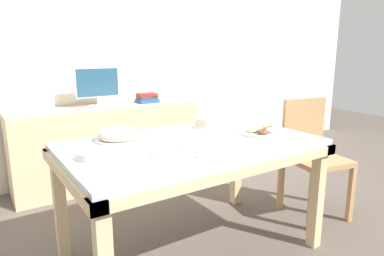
{
  "coord_description": "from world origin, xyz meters",
  "views": [
    {
      "loc": [
        -1.15,
        -1.73,
        1.32
      ],
      "look_at": [
        0.06,
        0.1,
        0.82
      ],
      "focal_mm": 32.0,
      "sensor_mm": 36.0,
      "label": 1
    }
  ],
  "objects": [
    {
      "name": "tealight_near_front",
      "position": [
        -0.14,
        -0.09,
        0.77
      ],
      "size": [
        0.04,
        0.04,
        0.04
      ],
      "color": "silver",
      "rests_on": "dining_table"
    },
    {
      "name": "sideboard",
      "position": [
        0.0,
        1.5,
        0.39
      ],
      "size": [
        1.83,
        0.44,
        0.79
      ],
      "color": "#D1B284",
      "rests_on": "ground"
    },
    {
      "name": "tealight_left_edge",
      "position": [
        0.07,
        0.16,
        0.77
      ],
      "size": [
        0.04,
        0.04,
        0.04
      ],
      "color": "silver",
      "rests_on": "dining_table"
    },
    {
      "name": "cake_chocolate_round",
      "position": [
        0.35,
        0.27,
        0.8
      ],
      "size": [
        0.27,
        0.27,
        0.08
      ],
      "color": "silver",
      "rests_on": "dining_table"
    },
    {
      "name": "plate_stack",
      "position": [
        -0.61,
        0.0,
        0.78
      ],
      "size": [
        0.21,
        0.21,
        0.04
      ],
      "color": "silver",
      "rests_on": "dining_table"
    },
    {
      "name": "chair",
      "position": [
        1.13,
        -0.04,
        0.52
      ],
      "size": [
        0.5,
        0.5,
        0.94
      ],
      "color": "tan",
      "rests_on": "ground"
    },
    {
      "name": "wall_back",
      "position": [
        0.0,
        1.8,
        1.3
      ],
      "size": [
        8.0,
        0.1,
        2.6
      ],
      "primitive_type": "cube",
      "color": "silver",
      "rests_on": "ground"
    },
    {
      "name": "tealight_right_edge",
      "position": [
        -0.09,
        0.29,
        0.77
      ],
      "size": [
        0.04,
        0.04,
        0.04
      ],
      "color": "silver",
      "rests_on": "dining_table"
    },
    {
      "name": "computer_monitor",
      "position": [
        -0.09,
        1.49,
        0.98
      ],
      "size": [
        0.42,
        0.2,
        0.38
      ],
      "color": "silver",
      "rests_on": "sideboard"
    },
    {
      "name": "dining_table",
      "position": [
        0.0,
        0.0,
        0.67
      ],
      "size": [
        1.59,
        0.95,
        0.76
      ],
      "color": "silver",
      "rests_on": "ground"
    },
    {
      "name": "tealight_centre",
      "position": [
        -0.16,
        -0.3,
        0.77
      ],
      "size": [
        0.04,
        0.04,
        0.04
      ],
      "color": "silver",
      "rests_on": "dining_table"
    },
    {
      "name": "cake_golden_bundt",
      "position": [
        -0.37,
        0.28,
        0.8
      ],
      "size": [
        0.3,
        0.3,
        0.07
      ],
      "color": "silver",
      "rests_on": "dining_table"
    },
    {
      "name": "book_stack",
      "position": [
        0.43,
        1.5,
        0.84
      ],
      "size": [
        0.22,
        0.17,
        0.1
      ],
      "color": "#23478C",
      "rests_on": "sideboard"
    },
    {
      "name": "tealight_near_cakes",
      "position": [
        -0.36,
        -0.17,
        0.77
      ],
      "size": [
        0.04,
        0.04,
        0.04
      ],
      "color": "silver",
      "rests_on": "dining_table"
    },
    {
      "name": "ground_plane",
      "position": [
        0.0,
        0.0,
        0.0
      ],
      "size": [
        12.0,
        12.0,
        0.0
      ],
      "primitive_type": "plane",
      "color": "#564C44"
    },
    {
      "name": "pastry_platter",
      "position": [
        0.52,
        -0.09,
        0.78
      ],
      "size": [
        0.32,
        0.32,
        0.04
      ],
      "color": "silver",
      "rests_on": "dining_table"
    }
  ]
}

